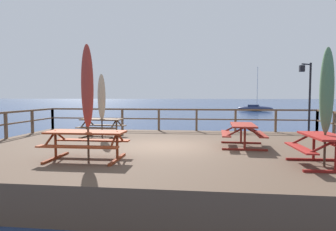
{
  "coord_description": "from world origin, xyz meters",
  "views": [
    {
      "loc": [
        1.31,
        -9.92,
        2.56
      ],
      "look_at": [
        0.0,
        0.71,
        1.87
      ],
      "focal_mm": 31.48,
      "sensor_mm": 36.0,
      "label": 1
    }
  ],
  "objects_px": {
    "picnic_table_back_right": "(324,144)",
    "lamp_post_hooked": "(307,87)",
    "patio_umbrella_tall_back_right": "(87,87)",
    "patio_umbrella_tall_mid_left": "(327,91)",
    "patio_umbrella_short_mid": "(102,97)",
    "picnic_table_mid_centre": "(243,130)",
    "sailboat_distant": "(255,108)",
    "picnic_table_front_left": "(86,139)",
    "picnic_table_back_left": "(102,124)"
  },
  "relations": [
    {
      "from": "lamp_post_hooked",
      "to": "patio_umbrella_tall_back_right",
      "type": "bearing_deg",
      "value": -140.3
    },
    {
      "from": "patio_umbrella_short_mid",
      "to": "sailboat_distant",
      "type": "distance_m",
      "value": 43.58
    },
    {
      "from": "picnic_table_back_right",
      "to": "lamp_post_hooked",
      "type": "relative_size",
      "value": 0.52
    },
    {
      "from": "patio_umbrella_tall_back_right",
      "to": "patio_umbrella_short_mid",
      "type": "relative_size",
      "value": 1.17
    },
    {
      "from": "picnic_table_mid_centre",
      "to": "lamp_post_hooked",
      "type": "xyz_separation_m",
      "value": [
        3.25,
        3.77,
        1.56
      ]
    },
    {
      "from": "picnic_table_back_right",
      "to": "lamp_post_hooked",
      "type": "bearing_deg",
      "value": 75.44
    },
    {
      "from": "patio_umbrella_tall_back_right",
      "to": "patio_umbrella_tall_mid_left",
      "type": "xyz_separation_m",
      "value": [
        5.98,
        -0.05,
        -0.13
      ]
    },
    {
      "from": "picnic_table_mid_centre",
      "to": "picnic_table_back_left",
      "type": "bearing_deg",
      "value": 162.73
    },
    {
      "from": "picnic_table_front_left",
      "to": "patio_umbrella_tall_mid_left",
      "type": "relative_size",
      "value": 0.73
    },
    {
      "from": "picnic_table_mid_centre",
      "to": "picnic_table_back_right",
      "type": "bearing_deg",
      "value": -58.57
    },
    {
      "from": "patio_umbrella_short_mid",
      "to": "lamp_post_hooked",
      "type": "relative_size",
      "value": 0.82
    },
    {
      "from": "patio_umbrella_tall_back_right",
      "to": "patio_umbrella_tall_mid_left",
      "type": "bearing_deg",
      "value": -0.49
    },
    {
      "from": "lamp_post_hooked",
      "to": "patio_umbrella_short_mid",
      "type": "bearing_deg",
      "value": -166.32
    },
    {
      "from": "patio_umbrella_tall_back_right",
      "to": "patio_umbrella_short_mid",
      "type": "distance_m",
      "value": 4.36
    },
    {
      "from": "patio_umbrella_tall_back_right",
      "to": "lamp_post_hooked",
      "type": "xyz_separation_m",
      "value": [
        7.63,
        6.33,
        0.16
      ]
    },
    {
      "from": "picnic_table_mid_centre",
      "to": "patio_umbrella_short_mid",
      "type": "height_order",
      "value": "patio_umbrella_short_mid"
    },
    {
      "from": "picnic_table_front_left",
      "to": "patio_umbrella_tall_back_right",
      "type": "relative_size",
      "value": 0.68
    },
    {
      "from": "picnic_table_mid_centre",
      "to": "sailboat_distant",
      "type": "bearing_deg",
      "value": 80.05
    },
    {
      "from": "picnic_table_mid_centre",
      "to": "patio_umbrella_tall_back_right",
      "type": "bearing_deg",
      "value": -149.66
    },
    {
      "from": "picnic_table_mid_centre",
      "to": "sailboat_distant",
      "type": "xyz_separation_m",
      "value": [
        7.57,
        43.17,
        -0.91
      ]
    },
    {
      "from": "patio_umbrella_tall_mid_left",
      "to": "picnic_table_back_right",
      "type": "bearing_deg",
      "value": 159.73
    },
    {
      "from": "patio_umbrella_tall_mid_left",
      "to": "patio_umbrella_short_mid",
      "type": "bearing_deg",
      "value": 149.08
    },
    {
      "from": "patio_umbrella_tall_mid_left",
      "to": "patio_umbrella_short_mid",
      "type": "relative_size",
      "value": 1.09
    },
    {
      "from": "picnic_table_front_left",
      "to": "patio_umbrella_tall_mid_left",
      "type": "distance_m",
      "value": 6.17
    },
    {
      "from": "picnic_table_mid_centre",
      "to": "lamp_post_hooked",
      "type": "relative_size",
      "value": 0.57
    },
    {
      "from": "picnic_table_front_left",
      "to": "patio_umbrella_short_mid",
      "type": "distance_m",
      "value": 4.49
    },
    {
      "from": "patio_umbrella_tall_back_right",
      "to": "picnic_table_mid_centre",
      "type": "bearing_deg",
      "value": 30.34
    },
    {
      "from": "picnic_table_front_left",
      "to": "patio_umbrella_tall_back_right",
      "type": "height_order",
      "value": "patio_umbrella_tall_back_right"
    },
    {
      "from": "picnic_table_front_left",
      "to": "lamp_post_hooked",
      "type": "height_order",
      "value": "lamp_post_hooked"
    },
    {
      "from": "picnic_table_back_right",
      "to": "patio_umbrella_short_mid",
      "type": "distance_m",
      "value": 8.35
    },
    {
      "from": "picnic_table_mid_centre",
      "to": "patio_umbrella_tall_back_right",
      "type": "relative_size",
      "value": 0.59
    },
    {
      "from": "picnic_table_back_left",
      "to": "picnic_table_mid_centre",
      "type": "relative_size",
      "value": 0.97
    },
    {
      "from": "picnic_table_front_left",
      "to": "patio_umbrella_tall_back_right",
      "type": "bearing_deg",
      "value": 13.2
    },
    {
      "from": "patio_umbrella_tall_back_right",
      "to": "sailboat_distant",
      "type": "xyz_separation_m",
      "value": [
        11.95,
        45.73,
        -2.31
      ]
    },
    {
      "from": "patio_umbrella_tall_back_right",
      "to": "sailboat_distant",
      "type": "bearing_deg",
      "value": 75.36
    },
    {
      "from": "picnic_table_back_left",
      "to": "sailboat_distant",
      "type": "relative_size",
      "value": 0.23
    },
    {
      "from": "picnic_table_back_right",
      "to": "picnic_table_back_left",
      "type": "relative_size",
      "value": 0.93
    },
    {
      "from": "picnic_table_front_left",
      "to": "patio_umbrella_short_mid",
      "type": "xyz_separation_m",
      "value": [
        -1.06,
        4.22,
        1.11
      ]
    },
    {
      "from": "patio_umbrella_tall_back_right",
      "to": "patio_umbrella_tall_mid_left",
      "type": "height_order",
      "value": "patio_umbrella_tall_back_right"
    },
    {
      "from": "picnic_table_front_left",
      "to": "sailboat_distant",
      "type": "relative_size",
      "value": 0.27
    },
    {
      "from": "picnic_table_mid_centre",
      "to": "lamp_post_hooked",
      "type": "height_order",
      "value": "lamp_post_hooked"
    },
    {
      "from": "picnic_table_back_right",
      "to": "lamp_post_hooked",
      "type": "xyz_separation_m",
      "value": [
        1.66,
        6.38,
        1.56
      ]
    },
    {
      "from": "picnic_table_back_left",
      "to": "picnic_table_mid_centre",
      "type": "xyz_separation_m",
      "value": [
        5.54,
        -1.72,
        0.0
      ]
    },
    {
      "from": "patio_umbrella_tall_back_right",
      "to": "sailboat_distant",
      "type": "height_order",
      "value": "sailboat_distant"
    },
    {
      "from": "patio_umbrella_tall_back_right",
      "to": "picnic_table_back_left",
      "type": "bearing_deg",
      "value": 105.14
    },
    {
      "from": "patio_umbrella_short_mid",
      "to": "sailboat_distant",
      "type": "height_order",
      "value": "sailboat_distant"
    },
    {
      "from": "patio_umbrella_tall_back_right",
      "to": "patio_umbrella_short_mid",
      "type": "bearing_deg",
      "value": 104.95
    },
    {
      "from": "picnic_table_back_left",
      "to": "patio_umbrella_short_mid",
      "type": "bearing_deg",
      "value": -65.11
    },
    {
      "from": "patio_umbrella_tall_back_right",
      "to": "patio_umbrella_tall_mid_left",
      "type": "distance_m",
      "value": 5.98
    },
    {
      "from": "picnic_table_front_left",
      "to": "sailboat_distant",
      "type": "distance_m",
      "value": 47.3
    }
  ]
}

